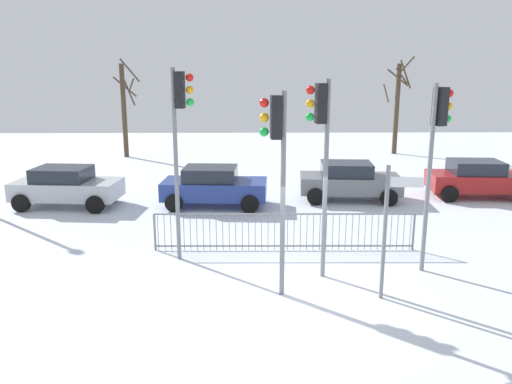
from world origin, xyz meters
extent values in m
plane|color=silver|center=(0.00, 0.00, 0.00)|extent=(60.00, 60.00, 0.00)
cylinder|color=slate|center=(-2.85, 2.12, 2.50)|extent=(0.11, 0.11, 4.99)
cube|color=black|center=(-2.69, 2.11, 4.44)|extent=(0.24, 0.33, 0.90)
sphere|color=red|center=(-2.44, 2.10, 4.74)|extent=(0.20, 0.20, 0.20)
sphere|color=orange|center=(-2.44, 2.10, 4.44)|extent=(0.20, 0.20, 0.20)
sphere|color=green|center=(-2.44, 2.10, 4.14)|extent=(0.20, 0.20, 0.20)
cylinder|color=slate|center=(0.81, 0.89, 2.37)|extent=(0.11, 0.11, 4.74)
cube|color=black|center=(0.65, 0.87, 4.19)|extent=(0.26, 0.35, 0.90)
sphere|color=red|center=(0.40, 0.83, 4.49)|extent=(0.20, 0.20, 0.20)
sphere|color=orange|center=(0.40, 0.83, 4.19)|extent=(0.20, 0.20, 0.20)
sphere|color=green|center=(0.40, 0.83, 3.89)|extent=(0.20, 0.20, 0.20)
cylinder|color=slate|center=(3.37, 1.22, 2.32)|extent=(0.11, 0.11, 4.64)
cube|color=black|center=(3.52, 1.28, 4.09)|extent=(0.33, 0.38, 0.90)
sphere|color=red|center=(3.75, 1.38, 4.39)|extent=(0.20, 0.20, 0.20)
sphere|color=orange|center=(3.75, 1.38, 4.09)|extent=(0.20, 0.20, 0.20)
sphere|color=green|center=(3.75, 1.38, 3.79)|extent=(0.20, 0.20, 0.20)
cylinder|color=slate|center=(-0.25, -0.12, 2.26)|extent=(0.11, 0.11, 4.52)
cube|color=black|center=(-0.42, -0.13, 3.97)|extent=(0.24, 0.34, 0.90)
sphere|color=red|center=(-0.67, -0.15, 4.27)|extent=(0.20, 0.20, 0.20)
sphere|color=orange|center=(-0.67, -0.15, 3.97)|extent=(0.20, 0.20, 0.20)
sphere|color=green|center=(-0.67, -0.15, 3.67)|extent=(0.20, 0.20, 0.20)
cylinder|color=slate|center=(1.93, -0.36, 1.49)|extent=(0.09, 0.09, 2.99)
cube|color=white|center=(2.32, -0.39, 2.64)|extent=(0.70, 0.09, 0.22)
cube|color=slate|center=(0.00, 2.76, 1.05)|extent=(7.22, 0.13, 0.04)
cube|color=slate|center=(0.00, 2.76, 0.12)|extent=(7.22, 0.13, 0.04)
cylinder|color=slate|center=(-3.52, 2.80, 0.53)|extent=(0.02, 0.02, 1.05)
cylinder|color=slate|center=(-3.34, 2.80, 0.53)|extent=(0.02, 0.02, 1.05)
cylinder|color=slate|center=(-3.16, 2.80, 0.53)|extent=(0.02, 0.02, 1.05)
cylinder|color=slate|center=(-2.98, 2.80, 0.53)|extent=(0.02, 0.02, 1.05)
cylinder|color=slate|center=(-2.80, 2.79, 0.53)|extent=(0.02, 0.02, 1.05)
cylinder|color=slate|center=(-2.62, 2.79, 0.53)|extent=(0.02, 0.02, 1.05)
cylinder|color=slate|center=(-2.44, 2.79, 0.53)|extent=(0.02, 0.02, 1.05)
cylinder|color=slate|center=(-2.26, 2.79, 0.53)|extent=(0.02, 0.02, 1.05)
cylinder|color=slate|center=(-2.08, 2.78, 0.53)|extent=(0.02, 0.02, 1.05)
cylinder|color=slate|center=(-1.89, 2.78, 0.53)|extent=(0.02, 0.02, 1.05)
cylinder|color=slate|center=(-1.71, 2.78, 0.53)|extent=(0.02, 0.02, 1.05)
cylinder|color=slate|center=(-1.53, 2.78, 0.53)|extent=(0.02, 0.02, 1.05)
cylinder|color=slate|center=(-1.35, 2.77, 0.53)|extent=(0.02, 0.02, 1.05)
cylinder|color=slate|center=(-1.17, 2.77, 0.53)|extent=(0.02, 0.02, 1.05)
cylinder|color=slate|center=(-0.99, 2.77, 0.53)|extent=(0.02, 0.02, 1.05)
cylinder|color=slate|center=(-0.81, 2.77, 0.53)|extent=(0.02, 0.02, 1.05)
cylinder|color=slate|center=(-0.63, 2.77, 0.53)|extent=(0.02, 0.02, 1.05)
cylinder|color=slate|center=(-0.45, 2.76, 0.53)|extent=(0.02, 0.02, 1.05)
cylinder|color=slate|center=(-0.27, 2.76, 0.53)|extent=(0.02, 0.02, 1.05)
cylinder|color=slate|center=(-0.09, 2.76, 0.53)|extent=(0.02, 0.02, 1.05)
cylinder|color=slate|center=(0.09, 2.76, 0.53)|extent=(0.02, 0.02, 1.05)
cylinder|color=slate|center=(0.27, 2.75, 0.53)|extent=(0.02, 0.02, 1.05)
cylinder|color=slate|center=(0.45, 2.75, 0.53)|extent=(0.02, 0.02, 1.05)
cylinder|color=slate|center=(0.63, 2.75, 0.53)|extent=(0.02, 0.02, 1.05)
cylinder|color=slate|center=(0.81, 2.75, 0.53)|extent=(0.02, 0.02, 1.05)
cylinder|color=slate|center=(0.99, 2.74, 0.53)|extent=(0.02, 0.02, 1.05)
cylinder|color=slate|center=(1.17, 2.74, 0.53)|extent=(0.02, 0.02, 1.05)
cylinder|color=slate|center=(1.35, 2.74, 0.53)|extent=(0.02, 0.02, 1.05)
cylinder|color=slate|center=(1.53, 2.74, 0.53)|extent=(0.02, 0.02, 1.05)
cylinder|color=slate|center=(1.71, 2.74, 0.53)|extent=(0.02, 0.02, 1.05)
cylinder|color=slate|center=(1.89, 2.73, 0.53)|extent=(0.02, 0.02, 1.05)
cylinder|color=slate|center=(2.07, 2.73, 0.53)|extent=(0.02, 0.02, 1.05)
cylinder|color=slate|center=(2.26, 2.73, 0.53)|extent=(0.02, 0.02, 1.05)
cylinder|color=slate|center=(2.44, 2.73, 0.53)|extent=(0.02, 0.02, 1.05)
cylinder|color=slate|center=(2.62, 2.72, 0.53)|extent=(0.02, 0.02, 1.05)
cylinder|color=slate|center=(2.80, 2.72, 0.53)|extent=(0.02, 0.02, 1.05)
cylinder|color=slate|center=(2.98, 2.72, 0.53)|extent=(0.02, 0.02, 1.05)
cylinder|color=slate|center=(3.16, 2.72, 0.53)|extent=(0.02, 0.02, 1.05)
cylinder|color=slate|center=(3.34, 2.71, 0.53)|extent=(0.02, 0.02, 1.05)
cylinder|color=slate|center=(3.52, 2.71, 0.53)|extent=(0.02, 0.02, 1.05)
cylinder|color=slate|center=(-3.61, 2.80, 0.53)|extent=(0.06, 0.06, 1.05)
cylinder|color=slate|center=(3.61, 2.71, 0.53)|extent=(0.06, 0.06, 1.05)
cube|color=maroon|center=(8.09, 8.71, 0.65)|extent=(3.91, 1.97, 0.65)
cube|color=#1E232D|center=(7.94, 8.72, 1.20)|extent=(2.00, 1.63, 0.55)
cylinder|color=black|center=(9.49, 9.46, 0.32)|extent=(0.65, 0.27, 0.64)
cylinder|color=black|center=(6.80, 9.65, 0.32)|extent=(0.65, 0.27, 0.64)
cylinder|color=black|center=(6.68, 7.96, 0.32)|extent=(0.65, 0.27, 0.64)
cube|color=slate|center=(2.93, 8.37, 0.65)|extent=(3.92, 1.98, 0.65)
cube|color=#1E232D|center=(2.78, 8.38, 1.20)|extent=(2.01, 1.64, 0.55)
cylinder|color=black|center=(4.34, 9.12, 0.32)|extent=(0.65, 0.27, 0.64)
cylinder|color=black|center=(4.21, 7.42, 0.32)|extent=(0.65, 0.27, 0.64)
cylinder|color=black|center=(1.64, 9.32, 0.32)|extent=(0.65, 0.27, 0.64)
cylinder|color=black|center=(1.52, 7.63, 0.32)|extent=(0.65, 0.27, 0.64)
cube|color=navy|center=(-2.23, 7.54, 0.65)|extent=(3.90, 1.95, 0.65)
cube|color=#1E232D|center=(-2.38, 7.55, 1.20)|extent=(1.99, 1.62, 0.55)
cylinder|color=black|center=(-0.83, 8.30, 0.32)|extent=(0.65, 0.26, 0.64)
cylinder|color=black|center=(-0.94, 6.60, 0.32)|extent=(0.65, 0.26, 0.64)
cylinder|color=black|center=(-3.53, 8.47, 0.32)|extent=(0.65, 0.26, 0.64)
cylinder|color=black|center=(-3.64, 6.78, 0.32)|extent=(0.65, 0.26, 0.64)
cube|color=#B2B5BA|center=(-7.66, 7.59, 0.65)|extent=(3.93, 2.02, 0.65)
cube|color=#1E232D|center=(-7.81, 7.60, 1.20)|extent=(2.02, 1.66, 0.55)
cylinder|color=black|center=(-6.24, 8.32, 0.32)|extent=(0.66, 0.27, 0.64)
cylinder|color=black|center=(-6.38, 6.63, 0.32)|extent=(0.66, 0.27, 0.64)
cylinder|color=black|center=(-8.93, 8.55, 0.32)|extent=(0.66, 0.27, 0.64)
cylinder|color=black|center=(-9.07, 6.86, 0.32)|extent=(0.66, 0.27, 0.64)
cylinder|color=#473828|center=(7.82, 19.52, 2.64)|extent=(0.28, 0.28, 5.28)
cylinder|color=#473828|center=(7.88, 19.15, 4.58)|extent=(0.82, 0.24, 0.95)
cylinder|color=#473828|center=(7.61, 18.96, 4.49)|extent=(1.20, 0.53, 0.99)
cylinder|color=#473828|center=(8.31, 19.79, 5.17)|extent=(0.66, 1.08, 1.04)
cylinder|color=#473828|center=(7.13, 19.54, 3.59)|extent=(0.15, 1.43, 1.01)
cylinder|color=#473828|center=(8.09, 19.11, 4.67)|extent=(0.93, 0.67, 1.63)
cylinder|color=#473828|center=(-8.05, 18.59, 2.63)|extent=(0.28, 0.28, 5.26)
cylinder|color=#473828|center=(-7.67, 18.39, 3.74)|extent=(0.52, 0.89, 1.62)
cylinder|color=#473828|center=(-7.59, 18.83, 4.11)|extent=(0.58, 1.01, 0.73)
cylinder|color=#473828|center=(-7.79, 18.04, 4.01)|extent=(1.20, 0.64, 1.14)
cylinder|color=#473828|center=(-7.51, 18.22, 4.89)|extent=(0.85, 1.20, 1.28)
camera|label=1|loc=(-1.01, -10.73, 4.93)|focal=35.69mm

